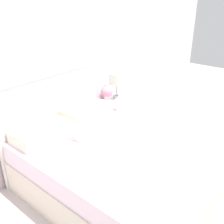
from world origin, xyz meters
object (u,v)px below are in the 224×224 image
bed (108,167)px  table_lamp (117,79)px  nightstand (117,119)px  flower_vase (107,93)px  teacup (118,101)px

bed → table_lamp: bearing=35.3°
nightstand → flower_vase: bearing=155.0°
teacup → table_lamp: bearing=45.9°
teacup → flower_vase: bearing=116.5°
table_lamp → teacup: bearing=-134.1°
bed → table_lamp: bed is taller
nightstand → table_lamp: (0.07, 0.05, 0.59)m
flower_vase → table_lamp: bearing=-3.8°
nightstand → flower_vase: (-0.14, 0.07, 0.44)m
nightstand → table_lamp: table_lamp is taller
nightstand → teacup: (-0.07, -0.08, 0.32)m
nightstand → teacup: bearing=-128.4°
table_lamp → flower_vase: 0.25m
flower_vase → teacup: (0.07, -0.15, -0.12)m
nightstand → teacup: 0.34m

